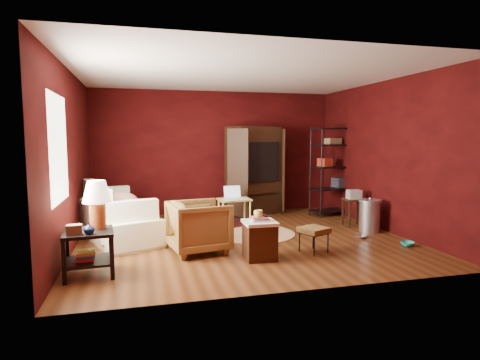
% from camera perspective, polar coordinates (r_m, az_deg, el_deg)
% --- Properties ---
extents(room, '(5.54, 5.04, 2.84)m').
position_cam_1_polar(room, '(6.82, 0.12, 3.18)').
color(room, brown).
rests_on(room, ground).
extents(sofa, '(1.48, 2.41, 0.91)m').
position_cam_1_polar(sofa, '(7.31, -17.53, -4.41)').
color(sofa, white).
rests_on(sofa, ground).
extents(armchair, '(0.91, 0.95, 0.86)m').
position_cam_1_polar(armchair, '(6.18, -5.89, -6.26)').
color(armchair, black).
rests_on(armchair, ground).
extents(pet_bowl_steel, '(0.22, 0.07, 0.21)m').
position_cam_1_polar(pet_bowl_steel, '(7.33, 16.88, -7.12)').
color(pet_bowl_steel, silver).
rests_on(pet_bowl_steel, ground).
extents(pet_bowl_turquoise, '(0.22, 0.15, 0.22)m').
position_cam_1_polar(pet_bowl_turquoise, '(7.07, 22.73, -7.81)').
color(pet_bowl_turquoise, '#29C1BA').
rests_on(pet_bowl_turquoise, ground).
extents(vase, '(0.17, 0.17, 0.14)m').
position_cam_1_polar(vase, '(5.24, -20.67, -6.48)').
color(vase, '#0D1842').
rests_on(vase, side_table).
extents(mug, '(0.14, 0.12, 0.13)m').
position_cam_1_polar(mug, '(5.71, 2.60, -4.67)').
color(mug, '#EAE672').
rests_on(mug, hamper).
extents(side_table, '(0.65, 0.65, 1.20)m').
position_cam_1_polar(side_table, '(5.46, -20.20, -5.15)').
color(side_table, black).
rests_on(side_table, ground).
extents(sofa_cushions, '(1.32, 2.26, 0.89)m').
position_cam_1_polar(sofa_cushions, '(7.30, -17.41, -4.57)').
color(sofa_cushions, white).
rests_on(sofa_cushions, sofa).
extents(hamper, '(0.46, 0.46, 0.64)m').
position_cam_1_polar(hamper, '(5.82, 2.83, -8.41)').
color(hamper, '#492410').
rests_on(hamper, ground).
extents(footstool, '(0.49, 0.49, 0.39)m').
position_cam_1_polar(footstool, '(6.24, 10.46, -7.11)').
color(footstool, black).
rests_on(footstool, ground).
extents(rug_round, '(1.64, 1.64, 0.01)m').
position_cam_1_polar(rug_round, '(7.38, 1.86, -7.59)').
color(rug_round, beige).
rests_on(rug_round, ground).
extents(rug_oriental, '(1.55, 1.33, 0.01)m').
position_cam_1_polar(rug_oriental, '(8.27, -1.20, -6.02)').
color(rug_oriental, '#531616').
rests_on(rug_oriental, ground).
extents(laptop_desk, '(0.65, 0.53, 0.78)m').
position_cam_1_polar(laptop_desk, '(7.96, -0.85, -3.08)').
color(laptop_desk, '#F5FF74').
rests_on(laptop_desk, ground).
extents(tv_armoire, '(1.47, 1.15, 1.99)m').
position_cam_1_polar(tv_armoire, '(9.13, 2.04, 1.58)').
color(tv_armoire, '#331C0E').
rests_on(tv_armoire, ground).
extents(wire_shelving, '(1.03, 0.61, 1.96)m').
position_cam_1_polar(wire_shelving, '(9.23, 13.06, 1.73)').
color(wire_shelving, black).
rests_on(wire_shelving, ground).
extents(small_stand, '(0.38, 0.38, 0.72)m').
position_cam_1_polar(small_stand, '(8.23, 15.88, -2.62)').
color(small_stand, '#331C0E').
rests_on(small_stand, ground).
extents(trash_can, '(0.44, 0.44, 0.65)m').
position_cam_1_polar(trash_can, '(7.84, 17.95, -4.83)').
color(trash_can, silver).
rests_on(trash_can, ground).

